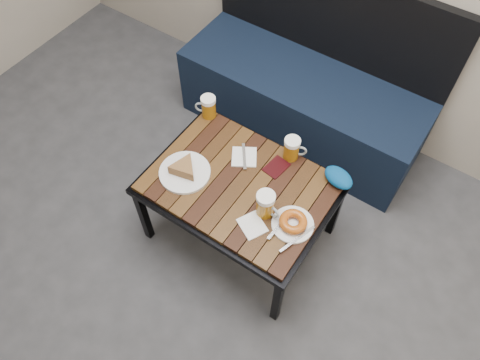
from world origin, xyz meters
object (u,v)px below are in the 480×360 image
Objects in this scene: beer_mug_left at (208,107)px; plate_bagel at (293,223)px; bench at (304,96)px; passport_burgundy at (276,167)px; plate_pie at (184,170)px; passport_navy at (183,173)px; beer_mug_centre at (292,149)px; cafe_table at (240,189)px; beer_mug_right at (266,204)px; knit_pouch at (339,178)px.

beer_mug_left is 0.74m from plate_bagel.
passport_burgundy is (0.20, -0.65, 0.20)m from bench.
plate_pie is 1.81× the size of passport_navy.
beer_mug_left is 0.99× the size of beer_mug_centre.
beer_mug_centre is 0.52m from passport_navy.
beer_mug_left is 1.03× the size of passport_burgundy.
beer_mug_left reaches higher than passport_navy.
plate_bagel is 2.03× the size of passport_burgundy.
cafe_table is 0.27m from plate_pie.
bench is 11.74× the size of beer_mug_left.
plate_pie reaches higher than passport_burgundy.
beer_mug_right reaches higher than beer_mug_centre.
plate_bagel is (0.55, 0.04, -0.01)m from plate_pie.
plate_bagel reaches higher than cafe_table.
bench is at bearing 84.57° from beer_mug_centre.
beer_mug_centre reaches higher than beer_mug_left.
cafe_table is 3.57× the size of plate_bagel.
passport_navy is 1.14× the size of passport_burgundy.
passport_navy is (0.11, -0.36, -0.06)m from beer_mug_left.
cafe_table is 0.22m from beer_mug_right.
passport_navy is at bearing -149.59° from knit_pouch.
passport_navy and passport_burgundy have the same top height.
plate_pie is (-0.24, -0.10, 0.07)m from cafe_table.
beer_mug_right is 1.00× the size of passport_navy.
passport_navy is at bearing -161.94° from beer_mug_centre.
passport_burgundy is at bearing 134.34° from plate_bagel.
beer_mug_centre reaches higher than knit_pouch.
cafe_table is 0.30m from beer_mug_centre.
plate_pie is (0.12, -0.35, -0.03)m from beer_mug_left.
knit_pouch is (0.47, -0.56, 0.23)m from bench.
plate_pie reaches higher than cafe_table.
beer_mug_centre is 0.33m from beer_mug_right.
beer_mug_right is 1.14× the size of passport_burgundy.
passport_burgundy reaches higher than cafe_table.
beer_mug_centre is 0.25m from knit_pouch.
beer_mug_centre is 0.83× the size of knit_pouch.
plate_bagel is (0.13, 0.01, -0.05)m from beer_mug_right.
beer_mug_right reaches higher than plate_bagel.
beer_mug_centre is at bearing 158.56° from beer_mug_left.
beer_mug_centre is 0.11m from passport_burgundy.
cafe_table is 0.46m from beer_mug_left.
beer_mug_left reaches higher than plate_pie.
passport_burgundy is at bearing 38.66° from plate_pie.
beer_mug_right reaches higher than cafe_table.
passport_navy is at bearing -175.10° from plate_bagel.
beer_mug_centre is 0.51× the size of plate_pie.
cafe_table is at bearing 170.13° from plate_bagel.
knit_pouch is (0.60, 0.35, 0.01)m from plate_pie.
plate_pie is 1.63× the size of knit_pouch.
passport_navy is at bearing -165.53° from beer_mug_right.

